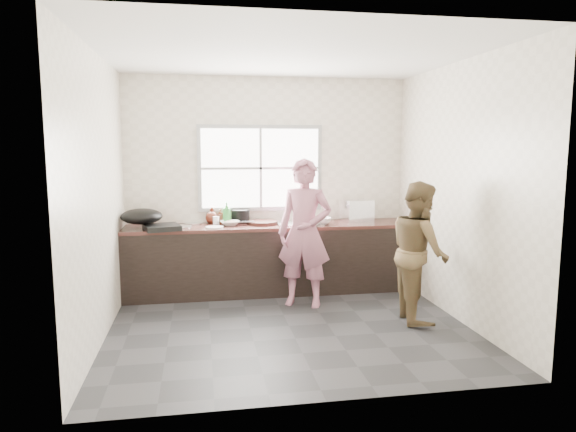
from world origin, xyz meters
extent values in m
cube|color=#2A2A2D|center=(0.00, 0.00, -0.01)|extent=(3.60, 3.20, 0.01)
cube|color=silver|center=(0.00, 0.00, 2.71)|extent=(3.60, 3.20, 0.01)
cube|color=silver|center=(0.00, 1.60, 1.35)|extent=(3.60, 0.01, 2.70)
cube|color=beige|center=(-1.80, 0.00, 1.35)|extent=(0.01, 3.20, 2.70)
cube|color=silver|center=(1.80, 0.00, 1.35)|extent=(0.01, 3.20, 2.70)
cube|color=beige|center=(0.00, -1.60, 1.35)|extent=(3.60, 0.01, 2.70)
cube|color=black|center=(0.00, 1.29, 0.41)|extent=(3.60, 0.62, 0.82)
cube|color=#3C1E18|center=(0.00, 1.29, 0.84)|extent=(3.60, 0.64, 0.04)
cube|color=silver|center=(0.35, 1.29, 0.86)|extent=(0.55, 0.45, 0.02)
cylinder|color=silver|center=(0.35, 1.49, 1.01)|extent=(0.02, 0.02, 0.30)
cube|color=#9EA0A5|center=(-0.10, 1.59, 1.55)|extent=(1.60, 0.05, 1.10)
cube|color=white|center=(-0.10, 1.57, 1.55)|extent=(1.50, 0.01, 1.00)
imported|color=#BB7087|center=(0.30, 0.68, 0.79)|extent=(0.68, 0.58, 1.58)
imported|color=brown|center=(1.39, -0.02, 0.74)|extent=(0.63, 0.77, 1.47)
cylinder|color=black|center=(-0.11, 1.34, 0.88)|extent=(0.51, 0.51, 0.04)
cube|color=silver|center=(-0.31, 1.30, 0.90)|extent=(0.20, 0.11, 0.01)
imported|color=silver|center=(-0.52, 1.28, 0.89)|extent=(0.24, 0.24, 0.06)
imported|color=silver|center=(0.60, 1.19, 0.89)|extent=(0.27, 0.27, 0.07)
imported|color=white|center=(0.48, 1.08, 0.89)|extent=(0.20, 0.20, 0.06)
cylinder|color=black|center=(-0.37, 1.52, 0.94)|extent=(0.29, 0.29, 0.17)
cylinder|color=white|center=(-0.71, 1.13, 0.87)|extent=(0.23, 0.23, 0.02)
imported|color=#297D2F|center=(-0.55, 1.41, 1.00)|extent=(0.13, 0.13, 0.28)
imported|color=#462111|center=(-0.63, 1.47, 0.95)|extent=(0.09, 0.10, 0.17)
imported|color=#491C12|center=(-0.73, 1.52, 0.96)|extent=(0.15, 0.15, 0.19)
cylinder|color=white|center=(-0.69, 1.32, 0.92)|extent=(0.09, 0.09, 0.11)
cube|color=black|center=(-1.32, 1.10, 0.89)|extent=(0.48, 0.48, 0.06)
ellipsoid|color=black|center=(-1.56, 1.19, 1.01)|extent=(0.54, 0.54, 0.18)
cube|color=silver|center=(1.13, 1.37, 1.00)|extent=(0.42, 0.33, 0.28)
cylinder|color=silver|center=(-1.12, 1.25, 0.87)|extent=(0.34, 0.34, 0.01)
cylinder|color=silver|center=(-0.96, 1.52, 0.87)|extent=(0.25, 0.25, 0.01)
camera|label=1|loc=(-0.86, -4.99, 1.83)|focal=32.00mm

